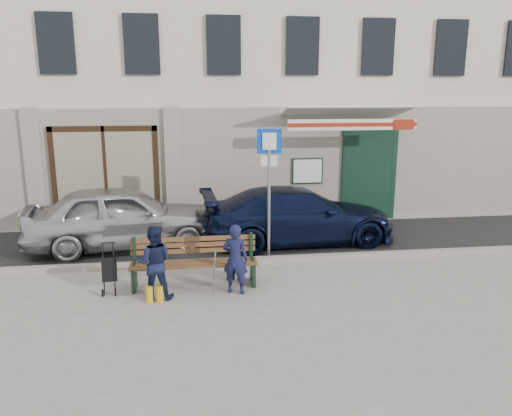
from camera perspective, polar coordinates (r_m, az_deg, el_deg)
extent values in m
plane|color=#9E9991|center=(9.46, -1.26, -9.39)|extent=(80.00, 80.00, 0.00)
cube|color=#282828|center=(12.37, -2.82, -3.87)|extent=(60.00, 3.20, 0.01)
cube|color=#9E9384|center=(10.83, -2.13, -6.07)|extent=(60.00, 0.18, 0.12)
cube|color=beige|center=(17.26, -4.55, 17.72)|extent=(20.00, 7.00, 10.00)
cube|color=#9E9384|center=(13.83, -3.53, 4.73)|extent=(20.00, 0.12, 3.20)
cube|color=maroon|center=(14.05, -16.71, 4.12)|extent=(2.50, 0.12, 2.00)
cube|color=black|center=(14.65, 12.76, 3.72)|extent=(1.60, 0.10, 2.60)
cube|color=black|center=(15.10, 12.13, 3.65)|extent=(1.25, 0.90, 2.40)
cube|color=white|center=(14.08, 5.92, 4.22)|extent=(0.80, 0.03, 0.65)
cube|color=white|center=(13.94, 9.96, 10.74)|extent=(3.40, 1.72, 0.42)
cube|color=white|center=(13.15, 11.02, 9.34)|extent=(3.40, 0.05, 0.28)
cube|color=maroon|center=(13.12, 11.06, 9.33)|extent=(3.40, 0.02, 0.10)
imported|color=#BBBBC0|center=(12.16, -15.00, -0.95)|extent=(4.63, 2.37, 1.51)
imported|color=black|center=(12.19, 4.88, -0.85)|extent=(4.81, 2.20, 1.37)
cylinder|color=gray|center=(10.92, 1.49, 1.27)|extent=(0.07, 0.07, 2.75)
cube|color=#0B3EA2|center=(10.74, 1.53, 7.64)|extent=(0.53, 0.12, 0.53)
cube|color=white|center=(10.71, 1.55, 7.63)|extent=(0.30, 0.07, 0.36)
cube|color=white|center=(10.79, 1.52, 5.40)|extent=(0.36, 0.09, 0.23)
cube|color=brown|center=(9.56, -7.09, -6.35)|extent=(2.40, 0.50, 0.04)
cube|color=brown|center=(9.74, -7.15, -4.19)|extent=(2.40, 0.10, 0.36)
cube|color=#16321E|center=(9.71, -13.74, -7.75)|extent=(0.06, 0.50, 0.45)
cube|color=#16321E|center=(9.71, -0.37, -7.36)|extent=(0.06, 0.50, 0.45)
cube|color=white|center=(9.49, -2.53, -6.23)|extent=(0.34, 0.25, 0.11)
cylinder|color=gray|center=(8.92, -4.79, -7.41)|extent=(0.07, 0.34, 0.96)
cylinder|color=gold|center=(9.10, -12.11, -9.62)|extent=(0.13, 0.13, 0.30)
cylinder|color=gold|center=(9.09, -10.96, -9.60)|extent=(0.13, 0.13, 0.30)
imported|color=#16183D|center=(9.14, -2.38, -5.84)|extent=(0.55, 0.46, 1.30)
imported|color=#131835|center=(9.07, -11.55, -6.11)|extent=(0.69, 0.56, 1.35)
cylinder|color=black|center=(9.59, -17.13, -9.25)|extent=(0.04, 0.14, 0.13)
cylinder|color=black|center=(9.55, -15.76, -9.24)|extent=(0.04, 0.14, 0.13)
cube|color=black|center=(9.62, -16.42, -6.81)|extent=(0.29, 0.27, 0.45)
cylinder|color=black|center=(9.58, -16.50, -3.82)|extent=(0.25, 0.05, 0.02)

